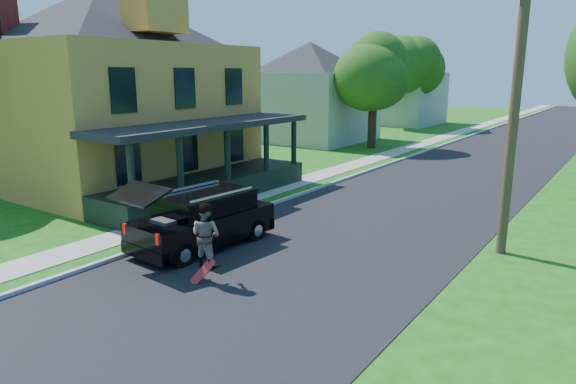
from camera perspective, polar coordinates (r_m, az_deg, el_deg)
The scene contains 14 objects.
ground at distance 12.64m, azimuth -4.81°, elevation -10.33°, with size 140.00×140.00×0.00m, color #1F5310.
street at distance 30.24m, azimuth 20.15°, elevation 2.78°, with size 8.00×120.00×0.02m, color black.
curb at distance 31.49m, azimuth 13.03°, elevation 3.64°, with size 0.15×120.00×0.12m, color #AAABA5.
sidewalk at distance 32.09m, azimuth 10.46°, elevation 3.93°, with size 1.30×120.00×0.03m, color gray.
front_walk at distance 23.11m, azimuth -13.51°, elevation 0.23°, with size 6.50×1.20×0.03m, color gray.
main_house at distance 25.13m, azimuth -19.28°, elevation 12.21°, with size 15.56×15.56×10.10m.
neighbor_house_mid at distance 39.00m, azimuth 2.44°, elevation 11.92°, with size 12.78×12.78×8.30m.
neighbor_house_far at distance 53.18m, azimuth 11.96°, elevation 11.99°, with size 12.78×12.78×8.30m.
black_suv at distance 15.19m, azimuth -9.47°, elevation -3.04°, with size 2.13×4.80×2.18m.
skateboarder at distance 12.68m, azimuth -9.12°, elevation -4.72°, with size 0.84×0.68×1.61m.
skateboard at distance 12.73m, azimuth -9.46°, elevation -8.87°, with size 0.65×0.35×0.77m.
tree_left_mid at distance 35.31m, azimuth 9.53°, elevation 13.21°, with size 5.33×5.33×7.77m.
tree_left_far at distance 49.07m, azimuth 13.14°, elevation 13.88°, with size 6.73×6.50×9.08m.
utility_pole_near at distance 15.18m, azimuth 23.96°, elevation 9.38°, with size 1.66×0.31×8.35m.
Camera 1 is at (7.46, -8.87, 5.03)m, focal length 32.00 mm.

